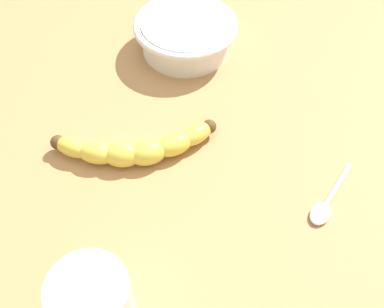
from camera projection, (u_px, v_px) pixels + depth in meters
wooden_tabletop at (162, 183)px, 61.74cm from camera, size 120.00×120.00×3.00cm
banana at (136, 148)px, 61.35cm from camera, size 20.58×12.46×3.42cm
ceramic_bowl at (186, 33)px, 73.80cm from camera, size 16.72×16.72×5.41cm
teaspoon at (323, 210)px, 57.06cm from camera, size 11.04×5.10×0.80cm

